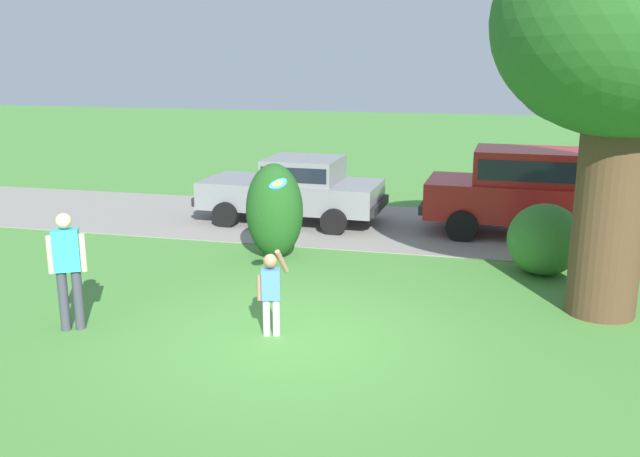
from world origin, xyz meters
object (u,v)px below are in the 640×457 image
child_thrower (271,288)px  parked_sedan (295,187)px  parked_suv (532,188)px  oak_tree_large (630,41)px  adult_onlooker (68,265)px  frisbee (278,184)px

child_thrower → parked_sedan: bearing=103.0°
parked_sedan → child_thrower: bearing=-77.0°
parked_sedan → child_thrower: 6.91m
parked_suv → child_thrower: parked_suv is taller
oak_tree_large → adult_onlooker: bearing=-160.6°
parked_sedan → child_thrower: parked_sedan is taller
parked_sedan → frisbee: frisbee is taller
parked_suv → child_thrower: bearing=-119.6°
oak_tree_large → parked_sedan: oak_tree_large is taller
parked_suv → parked_sedan: bearing=-179.9°
adult_onlooker → oak_tree_large: bearing=19.4°
adult_onlooker → child_thrower: bearing=9.4°
parked_sedan → frisbee: size_ratio=14.76×
parked_sedan → parked_suv: bearing=0.1°
parked_sedan → parked_suv: size_ratio=0.94×
oak_tree_large → parked_sedan: (-6.29, 4.52, -3.24)m
oak_tree_large → frisbee: (-4.88, -1.31, -2.06)m
parked_sedan → adult_onlooker: adult_onlooker is taller
oak_tree_large → frisbee: bearing=-165.0°
child_thrower → frisbee: bearing=99.6°
parked_sedan → child_thrower: (1.56, -6.73, -0.13)m
oak_tree_large → adult_onlooker: (-7.61, -2.69, -3.11)m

